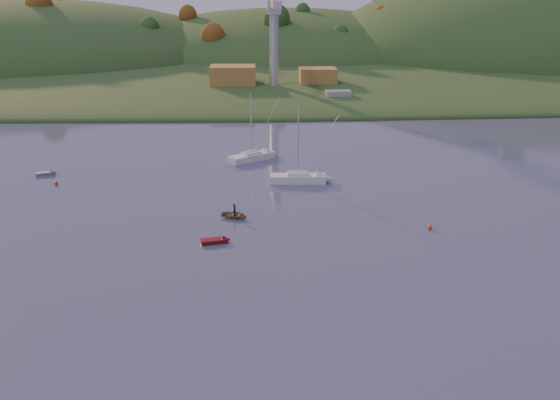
{
  "coord_description": "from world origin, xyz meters",
  "views": [
    {
      "loc": [
        -4.01,
        -31.42,
        25.54
      ],
      "look_at": [
        -0.82,
        33.84,
        3.08
      ],
      "focal_mm": 40.0,
      "sensor_mm": 36.0,
      "label": 1
    }
  ],
  "objects_px": {
    "sailboat_far": "(298,177)",
    "red_tender": "(219,240)",
    "grey_dinghy": "(49,173)",
    "canoe": "(235,215)",
    "sailboat_near": "(252,156)"
  },
  "relations": [
    {
      "from": "sailboat_near",
      "to": "grey_dinghy",
      "type": "distance_m",
      "value": 29.72
    },
    {
      "from": "sailboat_near",
      "to": "red_tender",
      "type": "height_order",
      "value": "sailboat_near"
    },
    {
      "from": "red_tender",
      "to": "sailboat_far",
      "type": "bearing_deg",
      "value": 52.47
    },
    {
      "from": "sailboat_near",
      "to": "sailboat_far",
      "type": "bearing_deg",
      "value": -96.31
    },
    {
      "from": "sailboat_near",
      "to": "red_tender",
      "type": "distance_m",
      "value": 32.67
    },
    {
      "from": "sailboat_far",
      "to": "canoe",
      "type": "height_order",
      "value": "sailboat_far"
    },
    {
      "from": "sailboat_far",
      "to": "red_tender",
      "type": "distance_m",
      "value": 23.04
    },
    {
      "from": "grey_dinghy",
      "to": "canoe",
      "type": "bearing_deg",
      "value": -53.43
    },
    {
      "from": "sailboat_near",
      "to": "red_tender",
      "type": "bearing_deg",
      "value": -130.94
    },
    {
      "from": "sailboat_far",
      "to": "canoe",
      "type": "distance_m",
      "value": 15.88
    },
    {
      "from": "sailboat_near",
      "to": "canoe",
      "type": "bearing_deg",
      "value": -129.44
    },
    {
      "from": "canoe",
      "to": "sailboat_near",
      "type": "bearing_deg",
      "value": 17.6
    },
    {
      "from": "red_tender",
      "to": "grey_dinghy",
      "type": "distance_m",
      "value": 36.52
    },
    {
      "from": "canoe",
      "to": "red_tender",
      "type": "distance_m",
      "value": 7.49
    },
    {
      "from": "red_tender",
      "to": "sailboat_near",
      "type": "bearing_deg",
      "value": 71.52
    }
  ]
}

